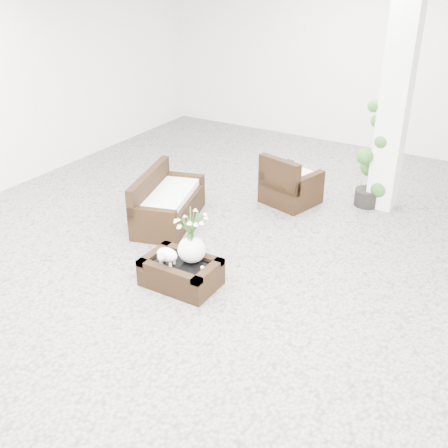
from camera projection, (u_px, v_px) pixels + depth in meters
The scene contains 9 objects.
ground at pixel (228, 263), 7.09m from camera, with size 11.00×11.00×0.00m, color gray.
column at pixel (396, 97), 7.89m from camera, with size 0.40×0.40×3.50m, color white.
coffee_table at pixel (181, 273), 6.57m from camera, with size 0.90×0.60×0.31m, color black.
sheep_figurine at pixel (167, 256), 6.43m from camera, with size 0.28×0.23×0.21m, color white.
planter_narcissus at pixel (191, 232), 6.35m from camera, with size 0.44×0.44×0.80m, color white, non-canonical shape.
tealight at pixel (202, 267), 6.37m from camera, with size 0.04×0.04×0.03m, color white.
armchair at pixel (291, 179), 8.60m from camera, with size 0.77×0.74×0.82m, color black.
loveseat at pixel (169, 198), 7.98m from camera, with size 1.45×0.70×0.78m, color black.
topiary at pixel (373, 156), 8.32m from camera, with size 0.45×0.45×1.67m, color #27511A, non-canonical shape.
Camera 1 is at (3.07, -5.25, 3.68)m, focal length 43.29 mm.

